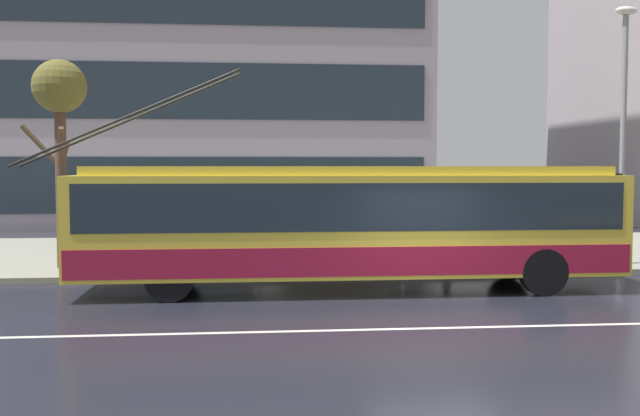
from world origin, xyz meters
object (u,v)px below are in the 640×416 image
object	(u,v)px
trolleybus	(349,222)
pedestrian_approaching_curb	(446,207)
pedestrian_at_shelter	(173,205)
street_tree_bare	(60,100)
street_lamp	(623,114)
bus_shelter	(327,196)

from	to	relation	value
trolleybus	pedestrian_approaching_curb	bearing A→B (deg)	48.20
pedestrian_at_shelter	street_tree_bare	world-z (taller)	street_tree_bare
trolleybus	pedestrian_approaching_curb	xyz separation A→B (m)	(3.26, 3.64, 0.12)
trolleybus	street_tree_bare	size ratio (longest dim) A/B	2.46
pedestrian_approaching_curb	street_lamp	distance (m)	5.45
trolleybus	bus_shelter	bearing A→B (deg)	91.84
bus_shelter	street_lamp	world-z (taller)	street_lamp
bus_shelter	pedestrian_at_shelter	xyz separation A→B (m)	(-4.17, -0.76, -0.20)
trolleybus	bus_shelter	world-z (taller)	trolleybus
bus_shelter	pedestrian_approaching_curb	size ratio (longest dim) A/B	2.21
pedestrian_at_shelter	bus_shelter	bearing A→B (deg)	10.31
pedestrian_at_shelter	street_lamp	xyz separation A→B (m)	(12.24, -0.22, 2.47)
trolleybus	pedestrian_at_shelter	world-z (taller)	trolleybus
street_tree_bare	pedestrian_at_shelter	bearing A→B (deg)	-7.68
pedestrian_at_shelter	street_tree_bare	bearing A→B (deg)	172.32
pedestrian_approaching_curb	trolleybus	bearing A→B (deg)	-131.80
pedestrian_approaching_curb	bus_shelter	bearing A→B (deg)	179.56
street_tree_bare	pedestrian_approaching_curb	bearing A→B (deg)	1.84
bus_shelter	street_tree_bare	world-z (taller)	street_tree_bare
pedestrian_approaching_curb	street_tree_bare	size ratio (longest dim) A/B	0.35
bus_shelter	pedestrian_approaching_curb	world-z (taller)	bus_shelter
pedestrian_approaching_curb	street_lamp	xyz separation A→B (m)	(4.70, -0.96, 2.59)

